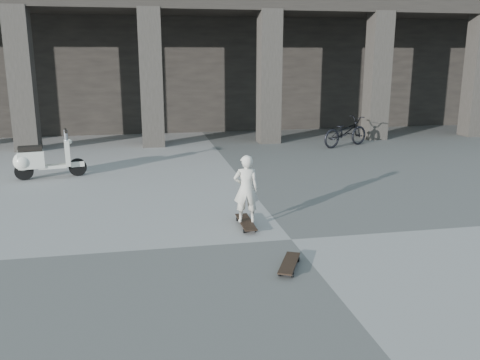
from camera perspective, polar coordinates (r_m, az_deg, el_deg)
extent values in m
plane|color=#51514F|center=(7.69, 5.78, -6.66)|extent=(90.00, 90.00, 0.00)
cube|color=black|center=(20.99, -5.42, 14.70)|extent=(28.00, 6.00, 6.00)
cube|color=black|center=(16.68, -3.90, 19.08)|extent=(28.00, 2.80, 0.50)
cube|color=#2E2C26|center=(15.73, -23.29, 10.29)|extent=(0.65, 0.65, 4.00)
cube|color=#2E2C26|center=(15.40, -9.96, 11.14)|extent=(0.65, 0.65, 4.00)
cube|color=#2E2C26|center=(15.88, 3.28, 11.40)|extent=(0.65, 0.65, 4.00)
cube|color=#2E2C26|center=(17.12, 15.18, 11.13)|extent=(0.65, 0.65, 4.00)
cube|color=#2E2C26|center=(18.95, 25.09, 10.55)|extent=(0.65, 0.65, 4.00)
cube|color=black|center=(8.18, 0.67, -4.73)|extent=(0.21, 0.86, 0.02)
cube|color=#B2B2B7|center=(8.47, 0.27, -4.32)|extent=(0.18, 0.05, 0.03)
cube|color=#B2B2B7|center=(7.92, 1.10, -5.66)|extent=(0.18, 0.05, 0.03)
cylinder|color=black|center=(8.46, -0.32, -4.41)|extent=(0.03, 0.06, 0.06)
cylinder|color=black|center=(8.49, 0.87, -4.34)|extent=(0.03, 0.06, 0.06)
cylinder|color=black|center=(7.90, 0.46, -5.76)|extent=(0.03, 0.06, 0.06)
cylinder|color=black|center=(7.94, 1.74, -5.68)|extent=(0.03, 0.06, 0.06)
cube|color=black|center=(6.67, 5.56, -9.26)|extent=(0.48, 0.74, 0.02)
cube|color=#B2B2B7|center=(6.91, 5.89, -8.72)|extent=(0.17, 0.11, 0.03)
cube|color=#B2B2B7|center=(6.45, 5.18, -10.43)|extent=(0.17, 0.11, 0.03)
cylinder|color=black|center=(6.93, 5.21, -8.73)|extent=(0.05, 0.07, 0.06)
cylinder|color=black|center=(6.91, 6.57, -8.85)|extent=(0.05, 0.07, 0.06)
cylinder|color=black|center=(6.46, 4.45, -10.44)|extent=(0.05, 0.07, 0.06)
cylinder|color=black|center=(6.44, 5.91, -10.56)|extent=(0.05, 0.07, 0.06)
imported|color=beige|center=(8.02, 0.69, -0.98)|extent=(0.43, 0.31, 1.09)
cylinder|color=black|center=(12.13, -17.76, 1.38)|extent=(0.41, 0.17, 0.40)
cylinder|color=black|center=(12.13, -23.09, 0.92)|extent=(0.41, 0.17, 0.40)
cube|color=beige|center=(12.11, -20.31, 1.44)|extent=(0.63, 0.36, 0.07)
cube|color=beige|center=(12.08, -22.40, 2.14)|extent=(0.59, 0.41, 0.38)
sphere|color=beige|center=(12.09, -23.18, 1.93)|extent=(0.42, 0.42, 0.42)
cube|color=black|center=(12.03, -22.51, 3.30)|extent=(0.53, 0.34, 0.10)
cube|color=beige|center=(12.06, -18.82, 2.91)|extent=(0.16, 0.35, 0.58)
cube|color=beige|center=(12.12, -17.79, 1.75)|extent=(0.32, 0.19, 0.12)
cylinder|color=#B2B2B7|center=(12.00, -18.96, 4.63)|extent=(0.10, 0.10, 0.30)
cylinder|color=black|center=(11.98, -19.01, 5.24)|extent=(0.14, 0.50, 0.06)
sphere|color=white|center=(12.02, -18.63, 4.10)|extent=(0.12, 0.12, 0.12)
imported|color=black|center=(15.55, 11.75, 5.33)|extent=(1.79, 1.21, 0.89)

